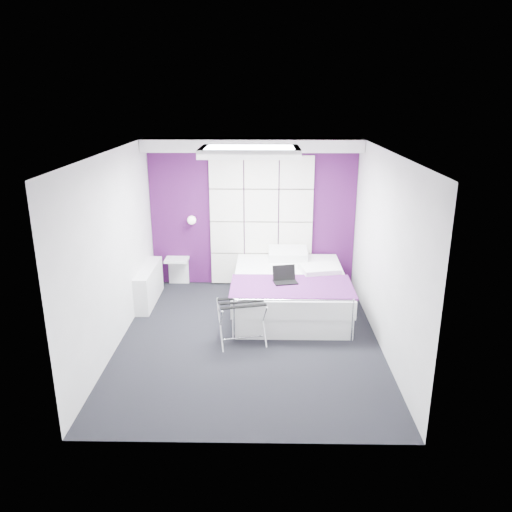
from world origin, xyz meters
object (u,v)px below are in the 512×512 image
Objects in this scene: bed at (290,290)px; luggage_rack at (242,322)px; nightstand at (177,260)px; wall_lamp at (192,220)px; radiator at (149,285)px; laptop at (285,278)px.

luggage_rack is (-0.71, -1.15, -0.02)m from bed.
luggage_rack reaches higher than nightstand.
wall_lamp reaches higher than nightstand.
wall_lamp reaches higher than bed.
bed is at bearing -31.08° from wall_lamp.
bed is at bearing -26.17° from nightstand.
laptop reaches higher than radiator.
bed is (2.30, -0.24, 0.02)m from radiator.
radiator is 2.95× the size of nightstand.
laptop is (2.21, -0.63, 0.37)m from radiator.
laptop is (0.62, 0.77, 0.37)m from luggage_rack.
laptop reaches higher than luggage_rack.
luggage_rack is at bearing -59.49° from nightstand.
nightstand is at bearing 131.75° from laptop.
radiator is (-0.64, -0.76, -0.92)m from wall_lamp.
luggage_rack is at bearing -141.39° from laptop.
radiator is 2.31m from bed.
bed is 2.18m from nightstand.
wall_lamp reaches higher than luggage_rack.
nightstand is at bearing 107.10° from luggage_rack.
wall_lamp is 0.44× the size of laptop.
laptop is at bearing -35.83° from nightstand.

